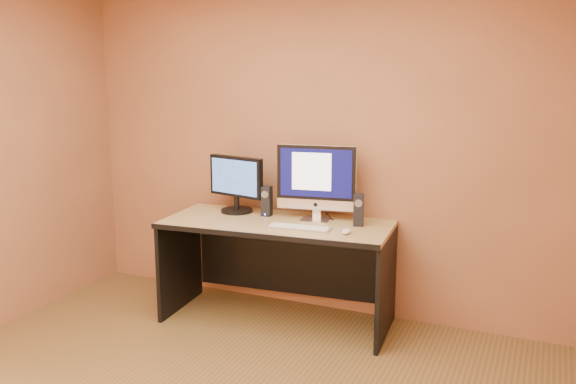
% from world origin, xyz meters
% --- Properties ---
extents(walls, '(4.00, 4.00, 2.60)m').
position_xyz_m(walls, '(0.00, 0.00, 1.30)').
color(walls, '#9D613F').
rests_on(walls, ground).
extents(desk, '(1.77, 0.88, 0.79)m').
position_xyz_m(desk, '(-0.12, 1.59, 0.40)').
color(desk, tan).
rests_on(desk, ground).
extents(imac, '(0.64, 0.31, 0.59)m').
position_xyz_m(imac, '(0.13, 1.74, 1.09)').
color(imac, silver).
rests_on(imac, desk).
extents(second_monitor, '(0.55, 0.36, 0.45)m').
position_xyz_m(second_monitor, '(-0.55, 1.74, 1.02)').
color(second_monitor, black).
rests_on(second_monitor, desk).
extents(speaker_left, '(0.08, 0.08, 0.24)m').
position_xyz_m(speaker_left, '(-0.27, 1.73, 0.91)').
color(speaker_left, black).
rests_on(speaker_left, desk).
extents(speaker_right, '(0.09, 0.09, 0.24)m').
position_xyz_m(speaker_right, '(0.48, 1.72, 0.91)').
color(speaker_right, black).
rests_on(speaker_right, desk).
extents(keyboard, '(0.47, 0.16, 0.02)m').
position_xyz_m(keyboard, '(0.11, 1.46, 0.80)').
color(keyboard, '#B5B4B9').
rests_on(keyboard, desk).
extents(mouse, '(0.07, 0.11, 0.04)m').
position_xyz_m(mouse, '(0.47, 1.47, 0.81)').
color(mouse, silver).
rests_on(mouse, desk).
extents(cable_a, '(0.14, 0.20, 0.01)m').
position_xyz_m(cable_a, '(0.19, 1.89, 0.80)').
color(cable_a, black).
rests_on(cable_a, desk).
extents(cable_b, '(0.05, 0.19, 0.01)m').
position_xyz_m(cable_b, '(0.07, 1.89, 0.80)').
color(cable_b, black).
rests_on(cable_b, desk).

